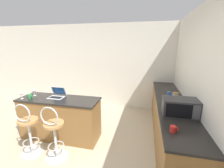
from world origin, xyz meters
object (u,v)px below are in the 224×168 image
Objects in this scene: microwave at (180,107)px; wine_glass_short at (21,94)px; mug_blue at (169,94)px; mug_white at (171,103)px; wine_glass_tall at (34,91)px; bar_stool_far at (54,134)px; storage_jar at (175,98)px; mug_green at (30,96)px; bar_stool_near at (29,131)px; laptop at (57,95)px; mug_red at (173,129)px.

wine_glass_short is at bearing 178.61° from microwave.
mug_white is (-0.03, -0.48, -0.01)m from mug_blue.
wine_glass_tall is 1.44× the size of mug_blue.
bar_stool_far is 10.93× the size of mug_white.
bar_stool_far is 9.65× the size of mug_blue.
mug_green is at bearing -172.01° from storage_jar.
bar_stool_near is 0.74m from mug_green.
laptop is at bearing 171.96° from microwave.
mug_blue is at bearing 15.24° from mug_green.
wine_glass_tall is at bearing 162.78° from mug_red.
mug_red is (2.85, -0.61, -0.07)m from wine_glass_short.
bar_stool_near reaches higher than mug_red.
mug_red is (2.19, -0.87, -0.01)m from laptop.
bar_stool_far is 2.40m from mug_blue.
mug_white is (0.11, 0.94, 0.00)m from mug_red.
mug_red is (1.86, -0.17, 0.45)m from bar_stool_far.
wine_glass_short reaches higher than mug_red.
bar_stool_far is 11.11× the size of mug_red.
bar_stool_near is 3.23× the size of laptop.
laptop reaches higher than wine_glass_tall.
bar_stool_near is at bearing -171.78° from microwave.
laptop is 3.19× the size of mug_green.
wine_glass_tall is (-0.54, -0.02, 0.06)m from laptop.
wine_glass_tall is at bearing 118.28° from bar_stool_near.
mug_red is (-0.17, -0.54, -0.09)m from microwave.
wine_glass_short is (-3.02, 0.07, -0.02)m from microwave.
laptop is 2.30m from mug_white.
mug_green is at bearing -164.76° from mug_blue.
mug_green is at bearing 177.59° from microwave.
microwave is at bearing -1.39° from wine_glass_short.
mug_green is at bearing 16.69° from wine_glass_short.
bar_stool_far is at bearing -169.74° from microwave.
mug_white is at bearing 6.43° from wine_glass_short.
microwave is at bearing 72.08° from mug_red.
laptop reaches higher than mug_blue.
bar_stool_near is at bearing 180.00° from bar_stool_far.
mug_white is at bearing -93.59° from mug_blue.
mug_red is 0.44× the size of storage_jar.
bar_stool_near is 1.93× the size of microwave.
mug_blue is 1.07× the size of mug_green.
microwave reaches higher than storage_jar.
mug_blue is 0.37m from storage_jar.
microwave reaches higher than wine_glass_short.
bar_stool_far is 1.93× the size of microwave.
microwave is 3.48× the size of wine_glass_tall.
mug_red is 0.93× the size of mug_green.
mug_blue is at bearing 98.42° from storage_jar.
bar_stool_near is 10.93× the size of mug_white.
wine_glass_tall is 1.54× the size of mug_green.
bar_stool_far is 0.91m from laptop.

